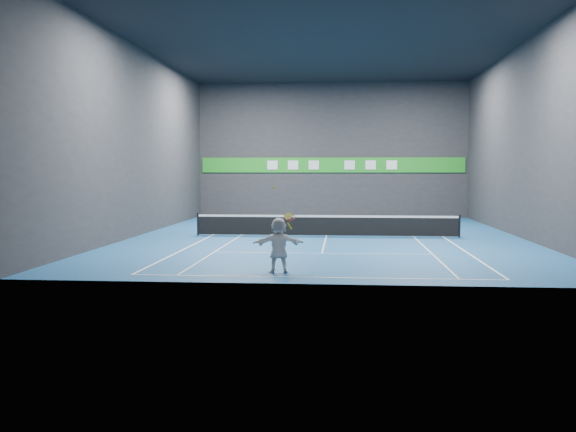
# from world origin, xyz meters

# --- Properties ---
(ground) EXTENTS (26.00, 26.00, 0.00)m
(ground) POSITION_xyz_m (0.00, 0.00, 0.00)
(ground) COLOR navy
(ground) RESTS_ON ground
(ceiling) EXTENTS (26.00, 26.00, 0.00)m
(ceiling) POSITION_xyz_m (0.00, 0.00, 9.00)
(ceiling) COLOR black
(ceiling) RESTS_ON ground
(wall_back) EXTENTS (18.00, 0.10, 9.00)m
(wall_back) POSITION_xyz_m (0.00, 13.00, 4.50)
(wall_back) COLOR #27272A
(wall_back) RESTS_ON ground
(wall_front) EXTENTS (18.00, 0.10, 9.00)m
(wall_front) POSITION_xyz_m (0.00, -13.00, 4.50)
(wall_front) COLOR #27272A
(wall_front) RESTS_ON ground
(wall_left) EXTENTS (0.10, 26.00, 9.00)m
(wall_left) POSITION_xyz_m (-9.00, 0.00, 4.50)
(wall_left) COLOR #27272A
(wall_left) RESTS_ON ground
(wall_right) EXTENTS (0.10, 26.00, 9.00)m
(wall_right) POSITION_xyz_m (9.00, 0.00, 4.50)
(wall_right) COLOR #27272A
(wall_right) RESTS_ON ground
(baseline_near) EXTENTS (10.98, 0.08, 0.01)m
(baseline_near) POSITION_xyz_m (0.00, -11.89, 0.00)
(baseline_near) COLOR white
(baseline_near) RESTS_ON ground
(baseline_far) EXTENTS (10.98, 0.08, 0.01)m
(baseline_far) POSITION_xyz_m (0.00, 11.89, 0.00)
(baseline_far) COLOR white
(baseline_far) RESTS_ON ground
(sideline_doubles_left) EXTENTS (0.08, 23.78, 0.01)m
(sideline_doubles_left) POSITION_xyz_m (-5.49, 0.00, 0.00)
(sideline_doubles_left) COLOR white
(sideline_doubles_left) RESTS_ON ground
(sideline_doubles_right) EXTENTS (0.08, 23.78, 0.01)m
(sideline_doubles_right) POSITION_xyz_m (5.49, 0.00, 0.00)
(sideline_doubles_right) COLOR white
(sideline_doubles_right) RESTS_ON ground
(sideline_singles_left) EXTENTS (0.06, 23.78, 0.01)m
(sideline_singles_left) POSITION_xyz_m (-4.11, 0.00, 0.00)
(sideline_singles_left) COLOR white
(sideline_singles_left) RESTS_ON ground
(sideline_singles_right) EXTENTS (0.06, 23.78, 0.01)m
(sideline_singles_right) POSITION_xyz_m (4.11, 0.00, 0.00)
(sideline_singles_right) COLOR white
(sideline_singles_right) RESTS_ON ground
(service_line_near) EXTENTS (8.23, 0.06, 0.01)m
(service_line_near) POSITION_xyz_m (0.00, -6.40, 0.00)
(service_line_near) COLOR white
(service_line_near) RESTS_ON ground
(service_line_far) EXTENTS (8.23, 0.06, 0.01)m
(service_line_far) POSITION_xyz_m (0.00, 6.40, 0.00)
(service_line_far) COLOR white
(service_line_far) RESTS_ON ground
(center_service_line) EXTENTS (0.06, 12.80, 0.01)m
(center_service_line) POSITION_xyz_m (0.00, 0.00, 0.00)
(center_service_line) COLOR white
(center_service_line) RESTS_ON ground
(player) EXTENTS (1.63, 0.79, 1.69)m
(player) POSITION_xyz_m (-1.16, -11.11, 0.84)
(player) COLOR white
(player) RESTS_ON ground
(tennis_ball) EXTENTS (0.07, 0.07, 0.07)m
(tennis_ball) POSITION_xyz_m (-1.30, -10.98, 2.60)
(tennis_ball) COLOR yellow
(tennis_ball) RESTS_ON player
(tennis_net) EXTENTS (12.50, 0.10, 1.07)m
(tennis_net) POSITION_xyz_m (0.00, 0.00, 0.54)
(tennis_net) COLOR black
(tennis_net) RESTS_ON ground
(sponsor_banner) EXTENTS (17.64, 0.11, 1.00)m
(sponsor_banner) POSITION_xyz_m (0.00, 12.93, 3.50)
(sponsor_banner) COLOR #1F9222
(sponsor_banner) RESTS_ON wall_back
(tennis_racket) EXTENTS (0.47, 0.38, 0.56)m
(tennis_racket) POSITION_xyz_m (-0.81, -11.06, 1.65)
(tennis_racket) COLOR red
(tennis_racket) RESTS_ON player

